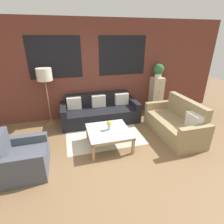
% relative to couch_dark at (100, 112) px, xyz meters
% --- Properties ---
extents(ground_plane, '(16.00, 16.00, 0.00)m').
position_rel_couch_dark_xyz_m(ground_plane, '(-0.14, -1.95, -0.28)').
color(ground_plane, brown).
extents(wall_back_brick, '(8.40, 0.09, 2.80)m').
position_rel_couch_dark_xyz_m(wall_back_brick, '(-0.14, 0.49, 1.12)').
color(wall_back_brick, brown).
rests_on(wall_back_brick, ground_plane).
extents(rug, '(1.89, 1.56, 0.00)m').
position_rel_couch_dark_xyz_m(rug, '(-0.07, -0.75, -0.28)').
color(rug, beige).
rests_on(rug, ground_plane).
extents(couch_dark, '(2.21, 0.88, 0.78)m').
position_rel_couch_dark_xyz_m(couch_dark, '(0.00, 0.00, 0.00)').
color(couch_dark, black).
rests_on(couch_dark, ground_plane).
extents(settee_vintage, '(0.80, 1.69, 0.92)m').
position_rel_couch_dark_xyz_m(settee_vintage, '(1.68, -1.29, 0.03)').
color(settee_vintage, '#99845B').
rests_on(settee_vintage, ground_plane).
extents(armchair_corner, '(0.80, 0.84, 0.84)m').
position_rel_couch_dark_xyz_m(armchair_corner, '(-1.80, -1.73, -0.01)').
color(armchair_corner, '#474C56').
rests_on(armchair_corner, ground_plane).
extents(coffee_table, '(0.93, 0.93, 0.41)m').
position_rel_couch_dark_xyz_m(coffee_table, '(-0.07, -1.34, 0.07)').
color(coffee_table, silver).
rests_on(coffee_table, ground_plane).
extents(floor_lamp, '(0.39, 0.39, 1.59)m').
position_rel_couch_dark_xyz_m(floor_lamp, '(-1.40, 0.15, 1.09)').
color(floor_lamp, olive).
rests_on(floor_lamp, ground_plane).
extents(drawer_cabinet, '(0.36, 0.37, 1.14)m').
position_rel_couch_dark_xyz_m(drawer_cabinet, '(1.92, 0.23, 0.29)').
color(drawer_cabinet, '#C6B793').
rests_on(drawer_cabinet, ground_plane).
extents(potted_plant, '(0.33, 0.33, 0.42)m').
position_rel_couch_dark_xyz_m(potted_plant, '(1.92, 0.23, 1.09)').
color(potted_plant, silver).
rests_on(potted_plant, drawer_cabinet).
extents(flower_vase, '(0.11, 0.11, 0.22)m').
position_rel_couch_dark_xyz_m(flower_vase, '(-0.05, -1.31, 0.25)').
color(flower_vase, '#ADBCC6').
rests_on(flower_vase, coffee_table).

